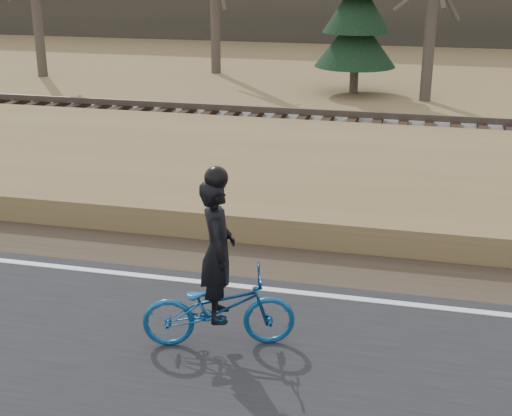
# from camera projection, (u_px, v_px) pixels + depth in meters

# --- Properties ---
(cyclist) EXTENTS (1.84, 1.07, 2.14)m
(cyclist) POSITION_uv_depth(u_px,v_px,m) (218.00, 291.00, 8.02)
(cyclist) COLOR navy
(cyclist) RESTS_ON road
(conifer) EXTENTS (2.60, 2.60, 5.78)m
(conifer) POSITION_uv_depth(u_px,v_px,m) (357.00, 6.00, 22.30)
(conifer) COLOR #4E4539
(conifer) RESTS_ON ground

